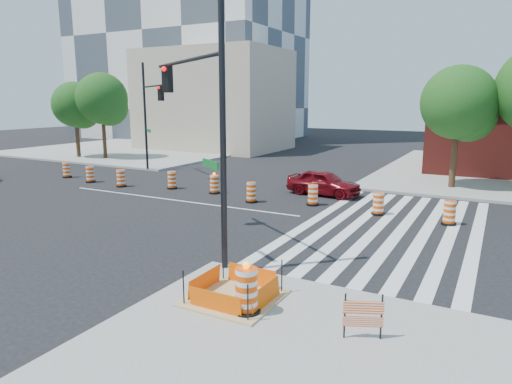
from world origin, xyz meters
TOP-DOWN VIEW (x-y plane):
  - ground at (0.00, 0.00)m, footprint 120.00×120.00m
  - sidewalk_nw at (-18.00, 18.00)m, footprint 22.00×22.00m
  - crosswalk_east at (10.95, 0.00)m, footprint 6.75×13.50m
  - lane_centerline at (0.00, 0.00)m, footprint 14.00×0.12m
  - excavation_pit at (9.00, -9.00)m, footprint 2.20×2.20m
  - beige_midrise at (-12.00, 22.00)m, footprint 14.00×10.00m
  - red_coupe at (6.31, 4.88)m, footprint 4.16×2.02m
  - signal_pole_se at (6.21, -6.30)m, footprint 5.11×3.50m
  - signal_pole_nw at (-6.75, 6.10)m, footprint 4.66×3.43m
  - pit_drum at (9.67, -9.56)m, footprint 0.66×0.66m
  - barricade at (12.39, -9.39)m, footprint 0.79×0.38m
  - tree_north_a at (-18.06, 9.58)m, footprint 3.90×3.89m
  - tree_north_b at (-15.44, 10.15)m, footprint 4.31×4.31m
  - tree_north_c at (12.32, 9.94)m, footprint 4.12×4.12m
  - median_drum_0 at (-10.68, 2.15)m, footprint 0.60×0.60m
  - median_drum_1 at (-7.90, 1.62)m, footprint 0.60×0.60m
  - median_drum_2 at (-5.13, 1.45)m, footprint 0.60×0.60m
  - median_drum_3 at (-2.06, 2.38)m, footprint 0.60×0.60m
  - median_drum_4 at (0.86, 2.41)m, footprint 0.60×0.60m
  - median_drum_5 at (3.72, 1.45)m, footprint 0.60×0.60m
  - median_drum_6 at (6.70, 2.31)m, footprint 0.60×0.60m
  - median_drum_7 at (9.98, 1.94)m, footprint 0.60×0.60m
  - median_drum_8 at (12.98, 1.64)m, footprint 0.60×0.60m

SIDE VIEW (x-z plane):
  - ground at x=0.00m, z-range 0.00..0.00m
  - lane_centerline at x=0.00m, z-range 0.00..0.01m
  - crosswalk_east at x=10.95m, z-range 0.00..0.01m
  - sidewalk_nw at x=-18.00m, z-range 0.00..0.15m
  - excavation_pit at x=9.00m, z-range -0.23..0.67m
  - median_drum_0 at x=-10.68m, z-range -0.03..0.99m
  - median_drum_1 at x=-7.90m, z-range -0.03..0.99m
  - median_drum_2 at x=-5.13m, z-range -0.03..0.99m
  - median_drum_3 at x=-2.06m, z-range -0.03..0.99m
  - median_drum_5 at x=3.72m, z-range -0.03..0.99m
  - median_drum_6 at x=6.70m, z-range -0.03..0.99m
  - median_drum_7 at x=9.98m, z-range -0.03..0.99m
  - median_drum_8 at x=12.98m, z-range -0.03..0.99m
  - median_drum_4 at x=0.86m, z-range -0.10..1.08m
  - red_coupe at x=6.31m, z-range 0.00..1.37m
  - pit_drum at x=9.67m, z-range 0.04..1.33m
  - barricade at x=12.39m, z-range 0.20..1.20m
  - tree_north_a at x=-18.06m, z-range 1.13..7.74m
  - signal_pole_nw at x=-6.75m, z-range 0.86..8.34m
  - tree_north_c at x=12.32m, z-range 1.20..8.20m
  - signal_pole_se at x=6.21m, z-range 0.91..8.92m
  - tree_north_b at x=-15.44m, z-range 1.26..8.59m
  - beige_midrise at x=-12.00m, z-range 0.00..10.00m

